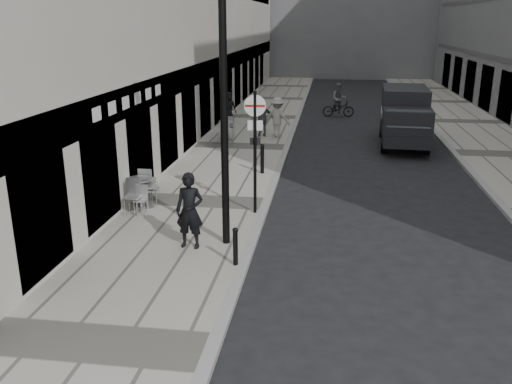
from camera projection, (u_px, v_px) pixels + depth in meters
sidewalk at (241, 147)px, 23.66m from camera, size 4.00×60.00×0.12m
far_sidewalk at (505, 155)px, 22.23m from camera, size 4.00×60.00×0.12m
walking_man at (190, 211)px, 12.80m from camera, size 0.70×0.48×1.84m
sign_post at (255, 136)px, 14.77m from camera, size 0.59×0.10×3.43m
lamppost at (224, 85)px, 12.18m from camera, size 0.31×0.31×6.89m
bollard_near at (235, 248)px, 12.00m from camera, size 0.11×0.11×0.82m
bollard_far at (262, 160)px, 19.25m from camera, size 0.13×0.13×0.99m
panel_van at (405, 114)px, 24.00m from camera, size 2.27×5.37×2.48m
cyclist at (339, 104)px, 31.27m from camera, size 1.82×0.74×1.93m
pedestrian_a at (263, 118)px, 25.32m from camera, size 1.07×0.66×1.69m
pedestrian_b at (277, 118)px, 25.04m from camera, size 1.35×1.00×1.87m
pedestrian_c at (229, 107)px, 28.76m from camera, size 0.88×0.66×1.63m
cafe_table_near at (147, 194)px, 15.68m from camera, size 0.63×1.43×0.81m
cafe_table_mid at (140, 190)px, 15.79m from camera, size 0.77×1.75×1.00m
cafe_table_far at (227, 129)px, 24.50m from camera, size 0.79×1.78×1.02m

